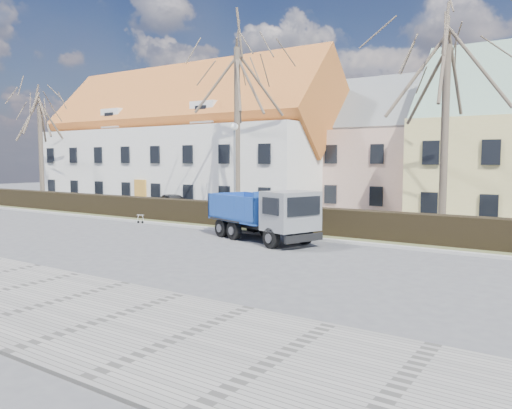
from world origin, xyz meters
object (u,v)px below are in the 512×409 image
Objects in this scene: streetlight at (235,174)px; parked_car_a at (174,203)px; dump_truck at (259,214)px; cart_frame at (138,218)px.

parked_car_a is (-7.92, 3.38, -2.27)m from streetlight.
dump_truck is 5.92m from streetlight.
cart_frame is 0.16× the size of parked_car_a.
parked_car_a is (-12.11, 7.21, -0.58)m from dump_truck.
cart_frame is at bearing -133.69° from parked_car_a.
dump_truck reaches higher than parked_car_a.
streetlight is 6.36m from cart_frame.
dump_truck is at bearing -6.97° from cart_frame.
cart_frame is 6.70m from parked_car_a.
parked_car_a is at bearing 114.81° from cart_frame.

